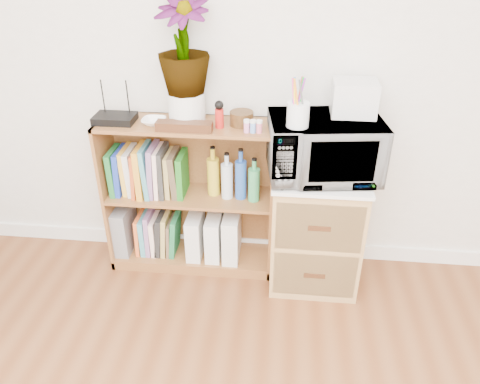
# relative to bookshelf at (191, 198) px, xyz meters

# --- Properties ---
(skirting_board) EXTENTS (4.00, 0.02, 0.10)m
(skirting_board) POSITION_rel_bookshelf_xyz_m (0.35, 0.14, -0.42)
(skirting_board) COLOR white
(skirting_board) RESTS_ON ground
(bookshelf) EXTENTS (1.00, 0.30, 0.95)m
(bookshelf) POSITION_rel_bookshelf_xyz_m (0.00, 0.00, 0.00)
(bookshelf) COLOR brown
(bookshelf) RESTS_ON ground
(wicker_unit) EXTENTS (0.50, 0.45, 0.70)m
(wicker_unit) POSITION_rel_bookshelf_xyz_m (0.75, -0.08, -0.12)
(wicker_unit) COLOR #9E7542
(wicker_unit) RESTS_ON ground
(microwave) EXTENTS (0.62, 0.46, 0.32)m
(microwave) POSITION_rel_bookshelf_xyz_m (0.75, -0.08, 0.40)
(microwave) COLOR white
(microwave) RESTS_ON wicker_unit
(pen_cup) EXTENTS (0.11, 0.11, 0.12)m
(pen_cup) POSITION_rel_bookshelf_xyz_m (0.60, -0.20, 0.62)
(pen_cup) COLOR white
(pen_cup) RESTS_ON microwave
(small_appliance) EXTENTS (0.22, 0.19, 0.18)m
(small_appliance) POSITION_rel_bookshelf_xyz_m (0.89, -0.00, 0.65)
(small_appliance) COLOR silver
(small_appliance) RESTS_ON microwave
(router) EXTENTS (0.22, 0.15, 0.04)m
(router) POSITION_rel_bookshelf_xyz_m (-0.39, -0.02, 0.50)
(router) COLOR black
(router) RESTS_ON bookshelf
(white_bowl) EXTENTS (0.13, 0.13, 0.03)m
(white_bowl) POSITION_rel_bookshelf_xyz_m (-0.17, -0.03, 0.49)
(white_bowl) COLOR white
(white_bowl) RESTS_ON bookshelf
(plant_pot) EXTENTS (0.20, 0.20, 0.17)m
(plant_pot) POSITION_rel_bookshelf_xyz_m (0.01, 0.02, 0.56)
(plant_pot) COLOR white
(plant_pot) RESTS_ON bookshelf
(potted_plant) EXTENTS (0.28, 0.28, 0.50)m
(potted_plant) POSITION_rel_bookshelf_xyz_m (0.01, 0.02, 0.89)
(potted_plant) COLOR #306829
(potted_plant) RESTS_ON plant_pot
(trinket_box) EXTENTS (0.30, 0.07, 0.05)m
(trinket_box) POSITION_rel_bookshelf_xyz_m (0.01, -0.10, 0.50)
(trinket_box) COLOR #3B1D10
(trinket_box) RESTS_ON bookshelf
(kokeshi_doll) EXTENTS (0.05, 0.05, 0.10)m
(kokeshi_doll) POSITION_rel_bookshelf_xyz_m (0.19, -0.04, 0.53)
(kokeshi_doll) COLOR #B21A15
(kokeshi_doll) RESTS_ON bookshelf
(wooden_bowl) EXTENTS (0.13, 0.13, 0.08)m
(wooden_bowl) POSITION_rel_bookshelf_xyz_m (0.31, 0.01, 0.51)
(wooden_bowl) COLOR #34200E
(wooden_bowl) RESTS_ON bookshelf
(paint_jars) EXTENTS (0.10, 0.04, 0.05)m
(paint_jars) POSITION_rel_bookshelf_xyz_m (0.38, -0.09, 0.50)
(paint_jars) COLOR pink
(paint_jars) RESTS_ON bookshelf
(file_box) EXTENTS (0.09, 0.24, 0.30)m
(file_box) POSITION_rel_bookshelf_xyz_m (-0.44, 0.00, -0.25)
(file_box) COLOR slate
(file_box) RESTS_ON bookshelf
(magazine_holder_left) EXTENTS (0.09, 0.23, 0.28)m
(magazine_holder_left) POSITION_rel_bookshelf_xyz_m (0.02, -0.01, -0.26)
(magazine_holder_left) COLOR silver
(magazine_holder_left) RESTS_ON bookshelf
(magazine_holder_mid) EXTENTS (0.09, 0.22, 0.28)m
(magazine_holder_mid) POSITION_rel_bookshelf_xyz_m (0.14, -0.01, -0.26)
(magazine_holder_mid) COLOR white
(magazine_holder_mid) RESTS_ON bookshelf
(magazine_holder_right) EXTENTS (0.10, 0.24, 0.30)m
(magazine_holder_right) POSITION_rel_bookshelf_xyz_m (0.25, -0.01, -0.25)
(magazine_holder_right) COLOR silver
(magazine_holder_right) RESTS_ON bookshelf
(cookbooks) EXTENTS (0.44, 0.20, 0.31)m
(cookbooks) POSITION_rel_bookshelf_xyz_m (-0.24, 0.00, 0.17)
(cookbooks) COLOR #1D6E2E
(cookbooks) RESTS_ON bookshelf
(liquor_bottles) EXTENTS (0.39, 0.07, 0.30)m
(liquor_bottles) POSITION_rel_bookshelf_xyz_m (0.30, 0.00, 0.17)
(liquor_bottles) COLOR gold
(liquor_bottles) RESTS_ON bookshelf
(lower_books) EXTENTS (0.27, 0.19, 0.28)m
(lower_books) POSITION_rel_bookshelf_xyz_m (-0.22, 0.00, -0.27)
(lower_books) COLOR orange
(lower_books) RESTS_ON bookshelf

